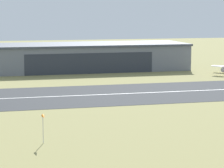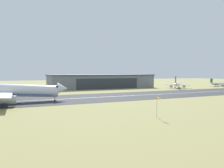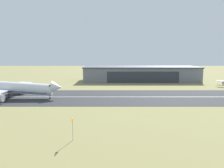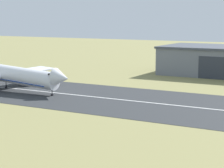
{
  "view_description": "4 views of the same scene",
  "coord_description": "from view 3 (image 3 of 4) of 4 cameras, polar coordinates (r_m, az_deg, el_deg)",
  "views": [
    {
      "loc": [
        -40.71,
        -38.74,
        26.53
      ],
      "look_at": [
        -5.19,
        99.41,
        6.24
      ],
      "focal_mm": 85.0,
      "sensor_mm": 36.0,
      "label": 1
    },
    {
      "loc": [
        -67.03,
        12.04,
        13.01
      ],
      "look_at": [
        -25.0,
        102.68,
        7.9
      ],
      "focal_mm": 35.0,
      "sensor_mm": 36.0,
      "label": 2
    },
    {
      "loc": [
        -18.62,
        12.04,
        21.43
      ],
      "look_at": [
        -18.49,
        104.44,
        8.7
      ],
      "focal_mm": 35.0,
      "sensor_mm": 36.0,
      "label": 3
    },
    {
      "loc": [
        29.49,
        12.04,
        23.51
      ],
      "look_at": [
        -24.44,
        108.81,
        6.28
      ],
      "focal_mm": 70.0,
      "sensor_mm": 36.0,
      "label": 4
    }
  ],
  "objects": [
    {
      "name": "airplane_landing",
      "position": [
        117.61,
        -26.66,
        -0.78
      ],
      "size": [
        58.6,
        49.58,
        17.53
      ],
      "color": "silver",
      "rests_on": "ground_plane"
    },
    {
      "name": "runway_strip",
      "position": [
        111.37,
        9.56,
        -3.34
      ],
      "size": [
        461.57,
        40.6,
        0.06
      ],
      "primitive_type": "cube",
      "color": "#2B2D30",
      "rests_on": "ground_plane"
    },
    {
      "name": "windsock_pole",
      "position": [
        54.31,
        -10.6,
        -9.55
      ],
      "size": [
        0.61,
        2.46,
        5.96
      ],
      "color": "#B7B7BC",
      "rests_on": "ground_plane"
    },
    {
      "name": "runway_centreline",
      "position": [
        111.37,
        9.56,
        -3.33
      ],
      "size": [
        415.41,
        0.7,
        0.01
      ],
      "primitive_type": "cube",
      "color": "silver",
      "rests_on": "runway_strip"
    },
    {
      "name": "hangar_building",
      "position": [
        177.55,
        7.39,
        2.73
      ],
      "size": [
        90.22,
        29.67,
        11.57
      ],
      "color": "slate",
      "rests_on": "ground_plane"
    },
    {
      "name": "ground_plane",
      "position": [
        55.62,
        20.24,
        -15.32
      ],
      "size": [
        701.57,
        701.57,
        0.0
      ],
      "primitive_type": "plane",
      "color": "olive"
    }
  ]
}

